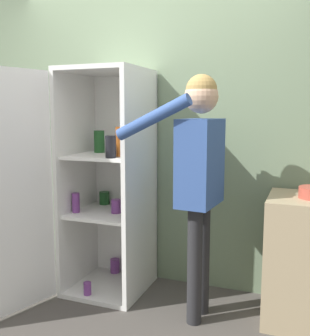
% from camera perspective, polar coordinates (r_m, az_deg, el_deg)
% --- Properties ---
extents(ground_plane, '(12.00, 12.00, 0.00)m').
position_cam_1_polar(ground_plane, '(2.91, -7.51, -22.40)').
color(ground_plane, '#4C4742').
extents(wall_back, '(7.00, 0.06, 2.55)m').
position_cam_1_polar(wall_back, '(3.40, 0.08, 4.79)').
color(wall_back, gray).
rests_on(wall_back, ground_plane).
extents(refrigerator, '(0.84, 1.23, 1.81)m').
position_cam_1_polar(refrigerator, '(3.20, -9.05, -2.26)').
color(refrigerator, white).
rests_on(refrigerator, ground_plane).
extents(person, '(0.67, 0.54, 1.72)m').
position_cam_1_polar(person, '(2.71, 6.40, 0.47)').
color(person, '#262628').
rests_on(person, ground_plane).
extents(counter, '(0.55, 0.57, 0.90)m').
position_cam_1_polar(counter, '(3.01, 21.23, -12.37)').
color(counter, tan).
rests_on(counter, ground_plane).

